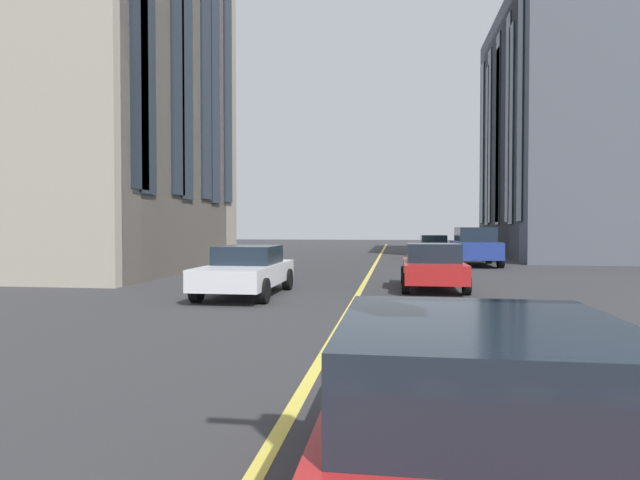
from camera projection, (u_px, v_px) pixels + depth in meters
The scene contains 10 objects.
lane_centre_line at pixel (364, 283), 17.72m from camera, with size 80.00×0.16×0.01m.
car_blue_far at pixel (475, 246), 25.90m from camera, with size 4.70×2.14×1.88m.
car_red_near at pixel (433, 266), 15.96m from camera, with size 3.90×1.89×1.40m.
car_green_oncoming at pixel (433, 245), 34.18m from camera, with size 4.40×1.95×1.37m.
car_white_mid at pixel (247, 270), 14.56m from camera, with size 4.40×1.95×1.37m.
car_red_parked_a at pixel (477, 425), 3.17m from camera, with size 4.40×1.95×1.37m.
building_left_near at pixel (34, 17), 22.36m from camera, with size 10.29×13.60×21.67m.
building_right_near at pixel (591, 139), 32.60m from camera, with size 11.66×11.17×14.73m.
building_left_far at pixel (95, 9), 22.65m from camera, with size 12.42×8.80×22.57m.
building_right_far at pixel (573, 132), 32.77m from camera, with size 15.34×9.03×15.71m.
Camera 1 is at (2.29, -1.06, 1.90)m, focal length 29.50 mm.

